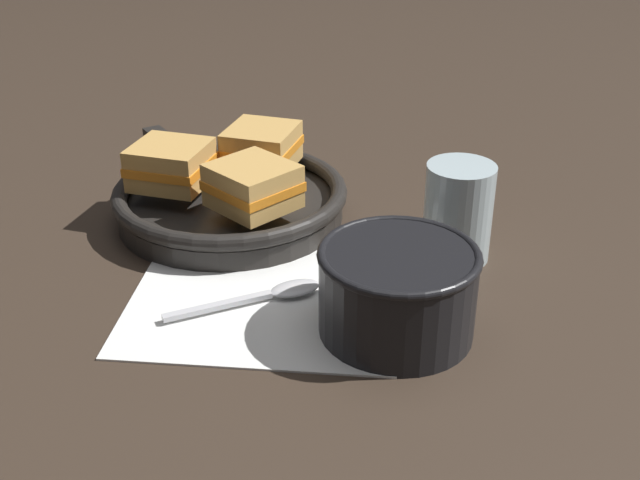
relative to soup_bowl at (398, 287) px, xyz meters
The scene contains 9 objects.
ground_plane 0.11m from the soup_bowl, 141.64° to the left, with size 4.00×4.00×0.00m, color #382B21.
napkin 0.14m from the soup_bowl, 167.90° to the left, with size 0.27×0.24×0.00m.
soup_bowl is the anchor object (origin of this frame).
spoon 0.13m from the soup_bowl, 165.81° to the left, with size 0.13×0.10×0.01m.
skillet 0.28m from the soup_bowl, 137.49° to the left, with size 0.30×0.31×0.04m.
sandwich_near_left 0.32m from the soup_bowl, 146.48° to the left, with size 0.09×0.08×0.05m.
sandwich_near_right 0.22m from the soup_bowl, 139.78° to the left, with size 0.11×0.11×0.05m.
sandwich_far_left 0.31m from the soup_bowl, 126.58° to the left, with size 0.08×0.09×0.05m.
drinking_glass 0.15m from the soup_bowl, 72.99° to the left, with size 0.07×0.07×0.10m.
Camera 1 is at (0.12, -0.65, 0.40)m, focal length 45.00 mm.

